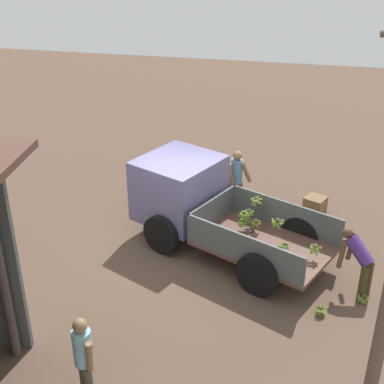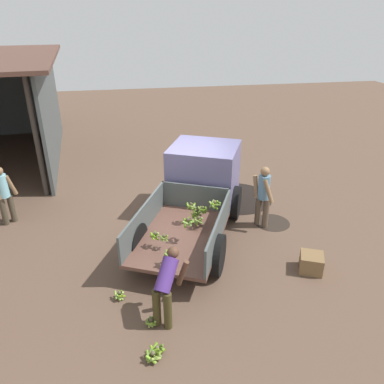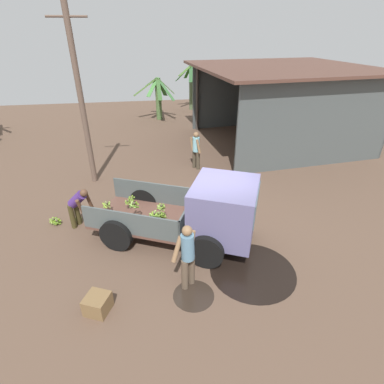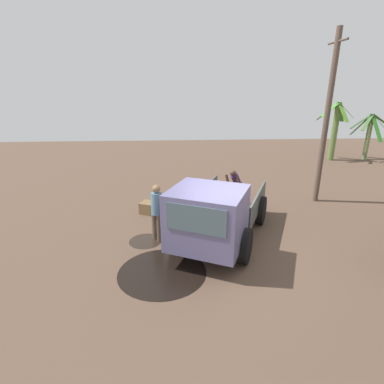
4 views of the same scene
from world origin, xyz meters
TOP-DOWN VIEW (x-y plane):
  - ground at (0.00, 0.00)m, footprint 36.00×36.00m
  - mud_patch_0 at (0.60, -1.84)m, footprint 2.07×2.07m
  - mud_patch_1 at (-0.94, -2.36)m, footprint 0.91×0.91m
  - cargo_truck at (-0.30, -0.56)m, footprint 4.68×3.39m
  - warehouse_shed at (5.35, 7.07)m, footprint 8.48×8.05m
  - utility_pole at (-3.78, 3.83)m, footprint 1.21×0.19m
  - banana_palm_1 at (1.68, 14.52)m, footprint 2.25×2.55m
  - banana_palm_2 at (-0.75, 12.27)m, footprint 2.53×2.66m
  - person_foreground_visitor at (-1.02, -2.01)m, footprint 0.62×0.48m
  - person_worker_loading at (-3.77, 0.72)m, footprint 0.75×0.73m
  - person_bystander_near_shed at (0.27, 4.35)m, footprint 0.45×0.55m
  - banana_bunch_on_ground_0 at (-4.53, 0.98)m, footprint 0.27×0.27m
  - banana_bunch_on_ground_1 at (-3.92, 1.03)m, footprint 0.22×0.22m
  - banana_bunch_on_ground_2 at (-4.64, 1.06)m, footprint 0.27×0.27m
  - banana_bunch_on_ground_3 at (-3.14, 1.57)m, footprint 0.21×0.23m
  - wooden_crate_0 at (-2.96, -2.43)m, footprint 0.62×0.62m

SIDE VIEW (x-z plane):
  - ground at x=0.00m, z-range 0.00..0.00m
  - mud_patch_0 at x=0.60m, z-range 0.00..0.01m
  - mud_patch_1 at x=-0.94m, z-range 0.00..0.01m
  - banana_bunch_on_ground_0 at x=-4.53m, z-range 0.01..0.18m
  - banana_bunch_on_ground_3 at x=-3.14m, z-range 0.00..0.19m
  - banana_bunch_on_ground_1 at x=-3.92m, z-range 0.01..0.19m
  - banana_bunch_on_ground_2 at x=-4.64m, z-range 0.01..0.20m
  - wooden_crate_0 at x=-2.96m, z-range 0.00..0.39m
  - person_worker_loading at x=-3.77m, z-range 0.11..1.43m
  - person_bystander_near_shed at x=0.27m, z-range 0.08..1.65m
  - person_foreground_visitor at x=-1.02m, z-range 0.09..1.71m
  - cargo_truck at x=-0.30m, z-range 0.06..1.91m
  - banana_palm_2 at x=-0.75m, z-range 0.10..2.63m
  - banana_palm_1 at x=1.68m, z-range 0.19..3.13m
  - warehouse_shed at x=5.35m, z-range 0.82..4.45m
  - utility_pole at x=-3.78m, z-range 0.07..5.99m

